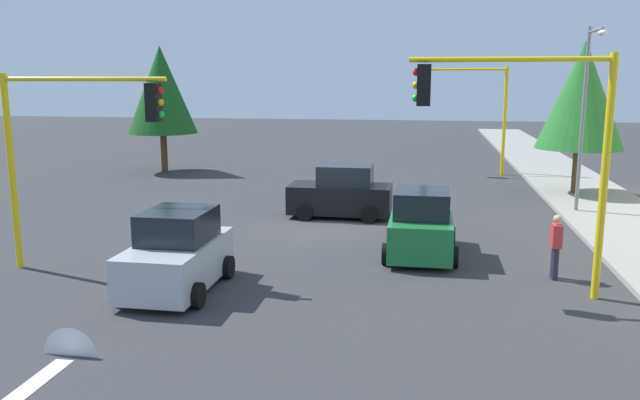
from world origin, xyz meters
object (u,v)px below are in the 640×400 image
Objects in this scene: traffic_signal_near_right at (73,132)px; traffic_signal_near_left at (526,127)px; car_green at (421,225)px; pedestrian_crossing at (556,245)px; tree_roadside_mid at (582,96)px; street_lamp_curbside at (587,100)px; car_silver at (177,254)px; traffic_signal_far_left at (471,99)px; tree_opposite_side at (161,90)px; car_black at (341,193)px.

traffic_signal_near_right is 0.92× the size of traffic_signal_near_left.
car_green is 2.20× the size of pedestrian_crossing.
tree_roadside_mid is (-14.00, 4.30, 0.38)m from traffic_signal_near_left.
street_lamp_curbside is at bearing 163.89° from pedestrian_crossing.
traffic_signal_near_right reaches higher than car_silver.
tree_roadside_mid is at bearing 35.55° from traffic_signal_far_left.
tree_opposite_side reaches higher than tree_roadside_mid.
traffic_signal_far_left is (-20.00, 0.01, 0.05)m from traffic_signal_near_left.
tree_roadside_mid reaches higher than car_green.
car_green is at bearing 44.00° from tree_opposite_side.
traffic_signal_near_left is 0.83× the size of tree_opposite_side.
car_silver is (15.04, -12.47, -3.52)m from tree_roadside_mid.
car_green is (-3.12, 9.00, -2.85)m from traffic_signal_near_right.
tree_roadside_mid reaches higher than traffic_signal_far_left.
traffic_signal_near_right is at bearing -36.79° from car_black.
street_lamp_curbside is 1.01× the size of tree_opposite_side.
traffic_signal_near_right is at bearing -83.53° from pedestrian_crossing.
car_silver reaches higher than pedestrian_crossing.
tree_roadside_mid is at bearing 79.22° from tree_opposite_side.
car_silver is 9.62m from pedestrian_crossing.
tree_roadside_mid is at bearing 162.93° from traffic_signal_near_left.
tree_roadside_mid is 1.87× the size of car_silver.
traffic_signal_far_left is (-20.00, 11.34, 0.34)m from traffic_signal_near_right.
street_lamp_curbside is (10.39, 3.49, 0.27)m from traffic_signal_far_left.
traffic_signal_near_left is 0.99× the size of traffic_signal_far_left.
traffic_signal_near_right is 10.39m from car_black.
traffic_signal_near_right is at bearing -70.90° from car_green.
traffic_signal_near_right is 0.78× the size of tree_roadside_mid.
tree_roadside_mid reaches higher than pedestrian_crossing.
tree_opposite_side is 24.62m from pedestrian_crossing.
tree_opposite_side is (2.00, -16.71, 0.44)m from traffic_signal_far_left.
traffic_signal_near_right is 0.91× the size of traffic_signal_far_left.
traffic_signal_near_right is at bearing -108.25° from car_silver.
traffic_signal_near_right is at bearing -57.06° from street_lamp_curbside.
traffic_signal_far_left is at bearing 96.82° from tree_opposite_side.
tree_opposite_side is (-18.00, -16.70, 0.48)m from traffic_signal_near_left.
tree_opposite_side is 1.84× the size of car_green.
car_black and car_silver have the same top height.
pedestrian_crossing is at bearing 104.79° from car_silver.
tree_opposite_side is (-8.39, -20.20, 0.17)m from street_lamp_curbside.
car_silver is at bearing -82.73° from traffic_signal_near_left.
car_black is at bearing 162.68° from car_silver.
pedestrian_crossing is (18.59, 1.12, -3.17)m from traffic_signal_far_left.
street_lamp_curbside is at bearing 122.94° from traffic_signal_near_right.
traffic_signal_far_left is 1.51× the size of car_black.
traffic_signal_near_left is at bearing 42.86° from tree_opposite_side.
tree_opposite_side reaches higher than traffic_signal_near_left.
traffic_signal_near_right is at bearing -90.00° from traffic_signal_near_left.
traffic_signal_far_left is 3.39× the size of pedestrian_crossing.
traffic_signal_near_left is at bearing -0.03° from traffic_signal_far_left.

